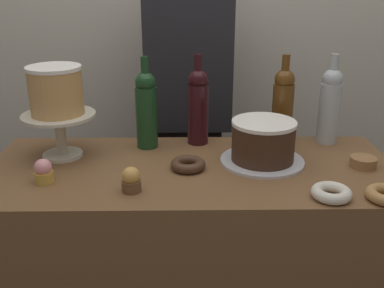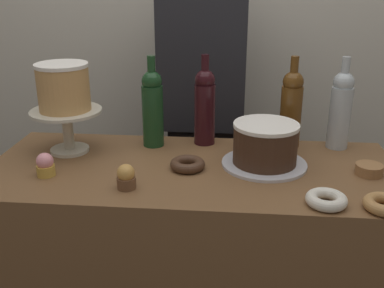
{
  "view_description": "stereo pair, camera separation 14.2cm",
  "coord_description": "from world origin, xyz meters",
  "px_view_note": "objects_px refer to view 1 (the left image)",
  "views": [
    {
      "loc": [
        -0.02,
        -1.33,
        1.47
      ],
      "look_at": [
        0.0,
        0.0,
        0.97
      ],
      "focal_mm": 42.07,
      "sensor_mm": 36.0,
      "label": 1
    },
    {
      "loc": [
        0.12,
        -1.33,
        1.47
      ],
      "look_at": [
        0.0,
        0.0,
        0.97
      ],
      "focal_mm": 42.07,
      "sensor_mm": 36.0,
      "label": 2
    }
  ],
  "objects_px": {
    "white_layer_cake": "(56,90)",
    "cupcake_strawberry": "(44,171)",
    "cake_stand_pedestal": "(60,128)",
    "wine_bottle_green": "(146,108)",
    "cookie_stack": "(363,162)",
    "barista_figure": "(189,127)",
    "wine_bottle_clear": "(330,104)",
    "donut_sugar": "(331,193)",
    "wine_bottle_amber": "(283,105)",
    "donut_chocolate": "(188,164)",
    "cupcake_caramel": "(131,180)",
    "chocolate_round_cake": "(263,140)",
    "wine_bottle_dark_red": "(198,105)"
  },
  "relations": [
    {
      "from": "white_layer_cake",
      "to": "cupcake_caramel",
      "type": "xyz_separation_m",
      "value": [
        0.27,
        -0.27,
        -0.2
      ]
    },
    {
      "from": "wine_bottle_green",
      "to": "donut_chocolate",
      "type": "xyz_separation_m",
      "value": [
        0.14,
        -0.2,
        -0.13
      ]
    },
    {
      "from": "chocolate_round_cake",
      "to": "donut_sugar",
      "type": "height_order",
      "value": "chocolate_round_cake"
    },
    {
      "from": "chocolate_round_cake",
      "to": "cupcake_caramel",
      "type": "height_order",
      "value": "chocolate_round_cake"
    },
    {
      "from": "chocolate_round_cake",
      "to": "wine_bottle_dark_red",
      "type": "height_order",
      "value": "wine_bottle_dark_red"
    },
    {
      "from": "cake_stand_pedestal",
      "to": "wine_bottle_green",
      "type": "distance_m",
      "value": 0.3
    },
    {
      "from": "wine_bottle_clear",
      "to": "donut_sugar",
      "type": "xyz_separation_m",
      "value": [
        -0.12,
        -0.45,
        -0.13
      ]
    },
    {
      "from": "wine_bottle_clear",
      "to": "cupcake_caramel",
      "type": "distance_m",
      "value": 0.79
    },
    {
      "from": "chocolate_round_cake",
      "to": "cupcake_caramel",
      "type": "bearing_deg",
      "value": -153.22
    },
    {
      "from": "wine_bottle_amber",
      "to": "donut_chocolate",
      "type": "bearing_deg",
      "value": -145.15
    },
    {
      "from": "cookie_stack",
      "to": "barista_figure",
      "type": "bearing_deg",
      "value": 135.22
    },
    {
      "from": "wine_bottle_amber",
      "to": "wine_bottle_clear",
      "type": "xyz_separation_m",
      "value": [
        0.17,
        0.0,
        0.0
      ]
    },
    {
      "from": "wine_bottle_green",
      "to": "white_layer_cake",
      "type": "bearing_deg",
      "value": -162.35
    },
    {
      "from": "wine_bottle_green",
      "to": "cookie_stack",
      "type": "distance_m",
      "value": 0.75
    },
    {
      "from": "cupcake_caramel",
      "to": "cupcake_strawberry",
      "type": "relative_size",
      "value": 1.0
    },
    {
      "from": "white_layer_cake",
      "to": "wine_bottle_green",
      "type": "bearing_deg",
      "value": 17.65
    },
    {
      "from": "wine_bottle_amber",
      "to": "cupcake_strawberry",
      "type": "bearing_deg",
      "value": -156.89
    },
    {
      "from": "barista_figure",
      "to": "chocolate_round_cake",
      "type": "bearing_deg",
      "value": -64.92
    },
    {
      "from": "wine_bottle_dark_red",
      "to": "wine_bottle_amber",
      "type": "height_order",
      "value": "same"
    },
    {
      "from": "chocolate_round_cake",
      "to": "wine_bottle_clear",
      "type": "distance_m",
      "value": 0.34
    },
    {
      "from": "donut_sugar",
      "to": "barista_figure",
      "type": "xyz_separation_m",
      "value": [
        -0.39,
        0.77,
        -0.06
      ]
    },
    {
      "from": "cookie_stack",
      "to": "cake_stand_pedestal",
      "type": "bearing_deg",
      "value": 174.04
    },
    {
      "from": "donut_sugar",
      "to": "barista_figure",
      "type": "relative_size",
      "value": 0.07
    },
    {
      "from": "cake_stand_pedestal",
      "to": "barista_figure",
      "type": "height_order",
      "value": "barista_figure"
    },
    {
      "from": "wine_bottle_green",
      "to": "barista_figure",
      "type": "bearing_deg",
      "value": 67.46
    },
    {
      "from": "cupcake_strawberry",
      "to": "cookie_stack",
      "type": "xyz_separation_m",
      "value": [
        1.0,
        0.1,
        -0.02
      ]
    },
    {
      "from": "chocolate_round_cake",
      "to": "cookie_stack",
      "type": "xyz_separation_m",
      "value": [
        0.32,
        -0.04,
        -0.06
      ]
    },
    {
      "from": "cupcake_caramel",
      "to": "barista_figure",
      "type": "distance_m",
      "value": 0.74
    },
    {
      "from": "white_layer_cake",
      "to": "chocolate_round_cake",
      "type": "bearing_deg",
      "value": -5.16
    },
    {
      "from": "wine_bottle_dark_red",
      "to": "cookie_stack",
      "type": "distance_m",
      "value": 0.59
    },
    {
      "from": "white_layer_cake",
      "to": "wine_bottle_clear",
      "type": "distance_m",
      "value": 0.96
    },
    {
      "from": "barista_figure",
      "to": "cupcake_caramel",
      "type": "bearing_deg",
      "value": -103.18
    },
    {
      "from": "wine_bottle_clear",
      "to": "donut_chocolate",
      "type": "distance_m",
      "value": 0.58
    },
    {
      "from": "wine_bottle_green",
      "to": "cookie_stack",
      "type": "bearing_deg",
      "value": -15.25
    },
    {
      "from": "wine_bottle_amber",
      "to": "cupcake_caramel",
      "type": "distance_m",
      "value": 0.65
    },
    {
      "from": "wine_bottle_clear",
      "to": "cupcake_caramel",
      "type": "xyz_separation_m",
      "value": [
        -0.68,
        -0.4,
        -0.11
      ]
    },
    {
      "from": "donut_sugar",
      "to": "cookie_stack",
      "type": "xyz_separation_m",
      "value": [
        0.17,
        0.22,
        0.0
      ]
    },
    {
      "from": "white_layer_cake",
      "to": "cupcake_strawberry",
      "type": "distance_m",
      "value": 0.28
    },
    {
      "from": "white_layer_cake",
      "to": "chocolate_round_cake",
      "type": "height_order",
      "value": "white_layer_cake"
    },
    {
      "from": "cupcake_strawberry",
      "to": "donut_chocolate",
      "type": "bearing_deg",
      "value": 11.94
    },
    {
      "from": "wine_bottle_green",
      "to": "wine_bottle_dark_red",
      "type": "xyz_separation_m",
      "value": [
        0.18,
        0.04,
        0.0
      ]
    },
    {
      "from": "wine_bottle_amber",
      "to": "cupcake_strawberry",
      "type": "distance_m",
      "value": 0.85
    },
    {
      "from": "wine_bottle_dark_red",
      "to": "chocolate_round_cake",
      "type": "bearing_deg",
      "value": -42.29
    },
    {
      "from": "wine_bottle_green",
      "to": "donut_sugar",
      "type": "xyz_separation_m",
      "value": [
        0.54,
        -0.41,
        -0.13
      ]
    },
    {
      "from": "wine_bottle_green",
      "to": "wine_bottle_dark_red",
      "type": "relative_size",
      "value": 1.0
    },
    {
      "from": "donut_sugar",
      "to": "cookie_stack",
      "type": "bearing_deg",
      "value": 51.8
    },
    {
      "from": "donut_sugar",
      "to": "donut_chocolate",
      "type": "xyz_separation_m",
      "value": [
        -0.4,
        0.21,
        0.0
      ]
    },
    {
      "from": "wine_bottle_dark_red",
      "to": "donut_sugar",
      "type": "relative_size",
      "value": 2.91
    },
    {
      "from": "wine_bottle_clear",
      "to": "cookie_stack",
      "type": "bearing_deg",
      "value": -77.56
    },
    {
      "from": "wine_bottle_clear",
      "to": "cupcake_strawberry",
      "type": "height_order",
      "value": "wine_bottle_clear"
    }
  ]
}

